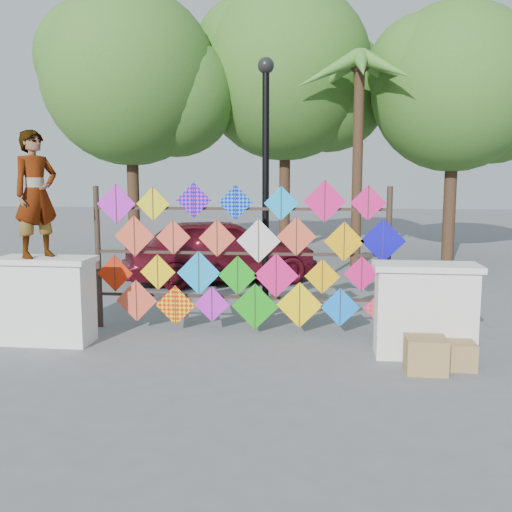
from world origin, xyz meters
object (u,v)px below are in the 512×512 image
kite_rack (244,258)px  sedan (221,250)px  vendor_woman (36,194)px  lamppost (266,163)px

kite_rack → sedan: (-1.17, 4.38, -0.42)m
kite_rack → vendor_woman: bearing=-162.1°
sedan → lamppost: size_ratio=1.01×
lamppost → vendor_woman: bearing=-144.5°
sedan → lamppost: (1.37, -3.12, 1.92)m
sedan → lamppost: bearing=179.8°
kite_rack → lamppost: size_ratio=1.11×
vendor_woman → sedan: vendor_woman is taller
vendor_woman → lamppost: (3.08, 2.20, 0.50)m
kite_rack → vendor_woman: vendor_woman is taller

